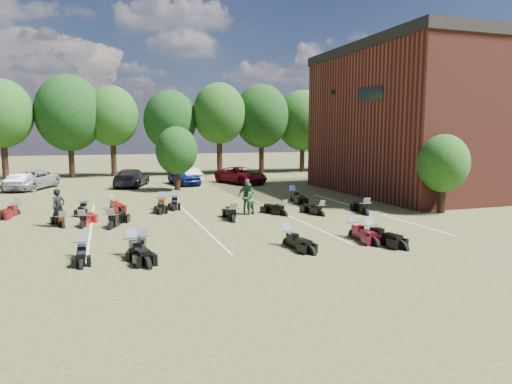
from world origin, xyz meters
name	(u,v)px	position (x,y,z in m)	size (l,w,h in m)	color
ground	(271,228)	(0.00, 0.00, 0.00)	(160.00, 160.00, 0.00)	brown
car_1	(23,182)	(-13.35, 19.52, 0.66)	(1.40, 4.01, 1.32)	#BBBABF
car_2	(30,180)	(-12.90, 19.91, 0.74)	(2.47, 5.36, 1.49)	gray
car_3	(131,178)	(-5.20, 19.51, 0.74)	(2.09, 5.13, 1.49)	black
car_4	(184,176)	(-0.83, 19.45, 0.76)	(1.79, 4.46, 1.52)	navy
car_5	(187,176)	(-0.38, 20.29, 0.71)	(1.50, 4.30, 1.42)	#BABBB5
car_6	(241,175)	(4.13, 18.85, 0.74)	(2.45, 5.31, 1.48)	#5B050F
car_7	(327,172)	(13.24, 20.08, 0.66)	(1.86, 4.57, 1.33)	#3A3B40
person_black	(59,208)	(-9.42, 3.57, 0.90)	(0.66, 0.43, 1.81)	black
person_green	(248,199)	(0.06, 3.86, 0.86)	(0.83, 0.65, 1.72)	#235E30
person_grey	(247,196)	(0.12, 4.14, 0.96)	(1.12, 0.47, 1.92)	#5E5850
motorcycle_0	(83,257)	(-8.16, -2.53, 0.00)	(0.63, 1.99, 1.11)	black
motorcycle_1	(143,251)	(-6.01, -2.30, 0.00)	(0.65, 2.05, 1.14)	black
motorcycle_2	(133,256)	(-6.43, -2.91, 0.00)	(0.76, 2.39, 1.33)	black
motorcycle_3	(288,245)	(-0.51, -3.26, 0.00)	(0.68, 2.14, 1.19)	black
motorcycle_4	(370,241)	(3.03, -3.60, 0.00)	(0.75, 2.35, 1.31)	black
motorcycle_6	(353,237)	(2.72, -2.78, 0.00)	(0.73, 2.29, 1.28)	#460A12
motorcycle_7	(83,228)	(-8.36, 2.94, 0.00)	(0.70, 2.19, 1.22)	maroon
motorcycle_8	(63,228)	(-9.27, 3.28, 0.00)	(0.64, 2.01, 1.12)	black
motorcycle_9	(111,229)	(-7.09, 2.27, 0.00)	(0.78, 2.46, 1.37)	black
motorcycle_10	(233,222)	(-1.27, 2.10, 0.00)	(0.77, 2.43, 1.36)	black
motorcycle_11	(283,216)	(1.75, 2.84, 0.00)	(0.71, 2.21, 1.23)	black
motorcycle_12	(321,216)	(3.65, 2.19, 0.00)	(0.68, 2.14, 1.19)	black
motorcycle_13	(366,215)	(6.12, 1.71, 0.00)	(0.75, 2.37, 1.32)	black
motorcycle_14	(17,215)	(-11.92, 7.66, 0.00)	(0.72, 2.25, 1.25)	#480A0F
motorcycle_15	(112,209)	(-6.95, 8.20, 0.00)	(0.68, 2.13, 1.18)	maroon
motorcycle_16	(85,212)	(-8.43, 7.55, 0.00)	(0.71, 2.22, 1.24)	black
motorcycle_17	(162,209)	(-4.18, 7.21, 0.00)	(0.79, 2.47, 1.38)	black
motorcycle_18	(175,206)	(-3.29, 8.06, 0.00)	(0.75, 2.35, 1.31)	black
motorcycle_20	(293,201)	(4.41, 7.80, 0.00)	(0.79, 2.47, 1.37)	black
brick_building	(493,121)	(22.00, 9.00, 5.36)	(25.40, 15.20, 10.70)	maroon
tree_line	(166,115)	(-1.00, 29.00, 6.31)	(56.00, 6.00, 9.79)	black
young_tree_near_building	(443,163)	(10.50, 1.00, 2.75)	(2.80, 2.80, 4.16)	black
young_tree_midfield	(177,151)	(-2.00, 15.50, 3.09)	(3.20, 3.20, 4.70)	black
parking_lines	(195,220)	(-3.00, 3.00, 0.01)	(20.10, 14.00, 0.01)	silver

